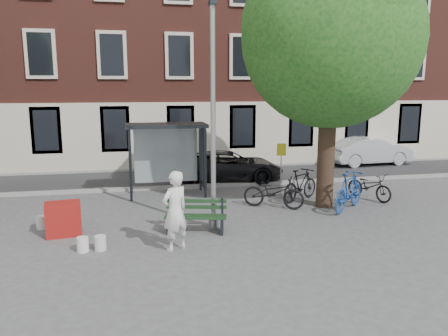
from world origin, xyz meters
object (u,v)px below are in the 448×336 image
(car_dark, at_px, (228,166))
(lamppost, at_px, (213,129))
(notice_sign, at_px, (281,158))
(bike_d, at_px, (300,185))
(bike_b, at_px, (349,191))
(bench, at_px, (196,218))
(red_stand, at_px, (63,219))
(bike_a, at_px, (274,192))
(bike_c, at_px, (369,186))
(car_silver, at_px, (370,151))
(painter, at_px, (175,211))
(bus_shelter, at_px, (177,143))

(car_dark, bearing_deg, lamppost, 172.12)
(notice_sign, bearing_deg, lamppost, -127.10)
(bike_d, bearing_deg, bike_b, -176.04)
(bench, height_order, notice_sign, notice_sign)
(red_stand, bearing_deg, bike_d, 16.09)
(lamppost, distance_m, bike_a, 3.60)
(bike_c, bearing_deg, car_dark, 113.34)
(red_stand, relative_size, notice_sign, 0.47)
(lamppost, relative_size, bike_a, 3.05)
(car_silver, height_order, notice_sign, notice_sign)
(lamppost, xyz_separation_m, car_silver, (9.53, 8.40, -2.07))
(bike_b, bearing_deg, lamppost, 60.24)
(bike_d, distance_m, car_silver, 8.57)
(lamppost, relative_size, painter, 3.11)
(bench, relative_size, bike_c, 0.97)
(lamppost, distance_m, painter, 2.63)
(bike_b, height_order, bike_c, bike_b)
(lamppost, height_order, bench, lamppost)
(bike_a, relative_size, car_silver, 0.46)
(painter, bearing_deg, bike_b, 169.91)
(car_dark, bearing_deg, bus_shelter, 137.36)
(bike_b, bearing_deg, bike_d, -3.52)
(bus_shelter, relative_size, red_stand, 3.17)
(bike_a, distance_m, car_dark, 4.41)
(car_dark, bearing_deg, painter, 166.78)
(bench, bearing_deg, bike_c, 32.69)
(bike_b, relative_size, bike_c, 1.16)
(lamppost, xyz_separation_m, bike_c, (5.93, 2.03, -2.31))
(bike_d, bearing_deg, red_stand, 72.43)
(red_stand, bearing_deg, car_dark, 45.54)
(bike_d, xyz_separation_m, car_silver, (6.06, 6.07, 0.15))
(car_silver, bearing_deg, bike_b, 141.09)
(bike_b, height_order, notice_sign, notice_sign)
(car_silver, distance_m, notice_sign, 8.47)
(bus_shelter, relative_size, bike_d, 1.52)
(lamppost, bearing_deg, painter, -128.66)
(bench, bearing_deg, red_stand, -173.84)
(bike_c, bearing_deg, bike_b, -164.30)
(bus_shelter, bearing_deg, notice_sign, -16.22)
(car_silver, bearing_deg, red_stand, 115.92)
(bike_b, height_order, car_dark, car_dark)
(bus_shelter, height_order, bike_a, bus_shelter)
(bike_c, relative_size, notice_sign, 0.94)
(lamppost, distance_m, bike_b, 5.13)
(painter, bearing_deg, bench, -150.97)
(car_dark, bearing_deg, bike_c, -125.26)
(lamppost, height_order, bike_b, lamppost)
(bike_a, bearing_deg, bench, 152.93)
(bike_a, bearing_deg, bus_shelter, 78.42)
(notice_sign, bearing_deg, red_stand, -150.30)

